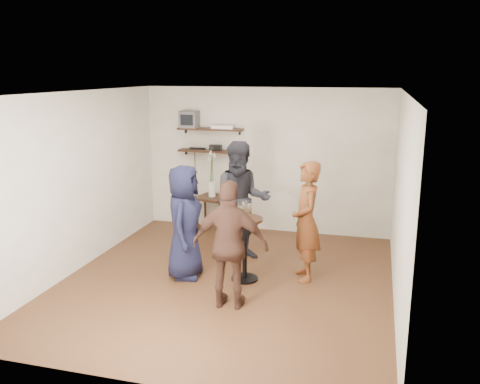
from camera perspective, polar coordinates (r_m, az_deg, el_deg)
name	(u,v)px	position (r m, az deg, el deg)	size (l,w,h in m)	color
room	(226,191)	(6.81, -1.62, 0.09)	(4.58, 5.08, 2.68)	#482E17
shelf_upper	(210,129)	(9.25, -3.34, 7.07)	(1.20, 0.25, 0.04)	black
shelf_lower	(211,151)	(9.30, -3.31, 4.62)	(1.20, 0.25, 0.04)	black
crt_monitor	(190,119)	(9.37, -5.68, 8.13)	(0.32, 0.30, 0.30)	#59595B
dvd_deck	(223,127)	(9.17, -1.87, 7.32)	(0.40, 0.24, 0.06)	silver
radio	(216,148)	(9.26, -2.76, 5.01)	(0.22, 0.10, 0.10)	black
power_strip	(197,148)	(9.44, -4.81, 4.92)	(0.30, 0.05, 0.03)	black
side_table	(212,202)	(9.30, -3.14, -1.13)	(0.65, 0.65, 0.64)	black
vase_lilies	(212,181)	(9.21, -3.18, 1.19)	(0.19, 0.19, 0.89)	white
drinks_table	(245,240)	(7.08, 0.53, -5.46)	(0.49, 0.49, 0.90)	black
wine_glass_fl	(240,210)	(6.93, -0.02, -1.99)	(0.06, 0.06, 0.19)	silver
wine_glass_fr	(249,209)	(6.89, 1.00, -1.90)	(0.07, 0.07, 0.21)	silver
wine_glass_bl	(245,206)	(7.01, 0.54, -1.61)	(0.07, 0.07, 0.22)	silver
wine_glass_br	(246,208)	(6.95, 0.71, -1.82)	(0.07, 0.07, 0.21)	silver
person_plaid	(306,221)	(7.10, 7.44, -3.28)	(0.61, 0.40, 1.69)	red
person_dark	(242,201)	(7.80, 0.18, -1.03)	(0.90, 0.70, 1.85)	black
person_navy	(184,222)	(7.17, -6.27, -3.36)	(0.79, 0.52, 1.62)	black
person_brown	(230,245)	(6.22, -1.11, -5.99)	(0.94, 0.39, 1.61)	#40251B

